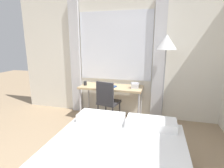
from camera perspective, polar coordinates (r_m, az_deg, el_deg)
name	(u,v)px	position (r m, az deg, el deg)	size (l,w,h in m)	color
wall_back_with_window	(122,58)	(3.99, 3.32, 8.60)	(5.15, 0.13, 2.70)	silver
desk	(111,89)	(3.79, -0.29, -1.66)	(1.35, 0.55, 0.76)	tan
desk_chair	(107,100)	(3.62, -1.50, -5.21)	(0.47, 0.47, 0.93)	#333338
standing_lamp	(166,48)	(3.53, 17.27, 11.31)	(0.39, 0.39, 1.84)	#4C4C51
telephone	(135,86)	(3.64, 7.57, -0.51)	(0.17, 0.15, 0.12)	silver
book	(110,86)	(3.73, -0.59, -0.74)	(0.28, 0.24, 0.02)	navy
mug	(85,83)	(3.91, -8.72, 0.27)	(0.07, 0.07, 0.09)	#262628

